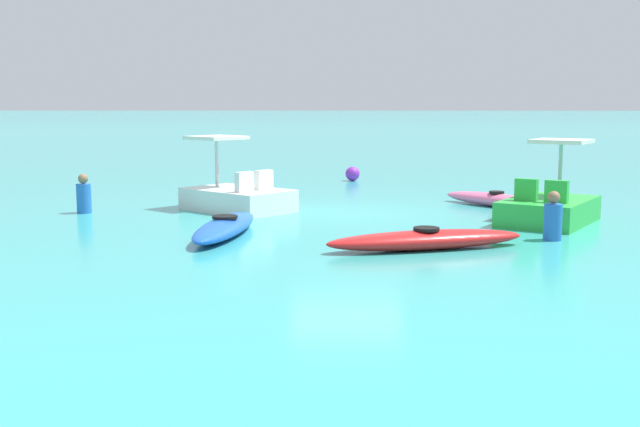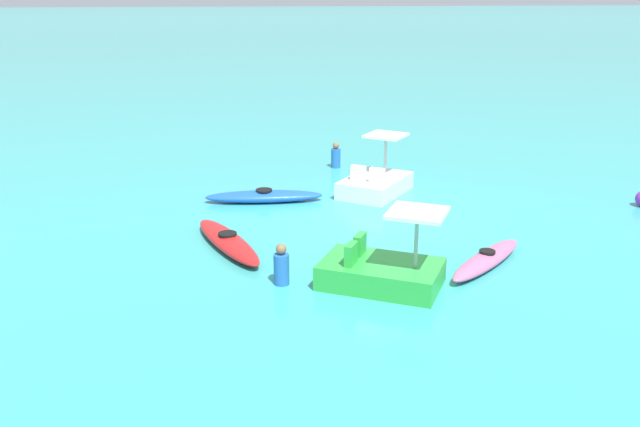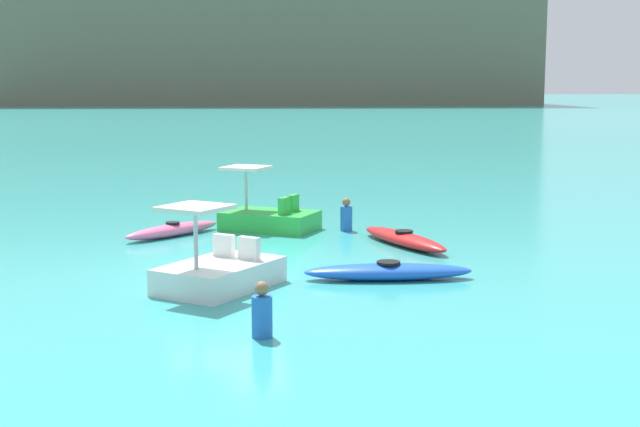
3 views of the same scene
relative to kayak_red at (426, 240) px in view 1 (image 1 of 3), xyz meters
The scene contains 9 objects.
ground_plane 4.52m from the kayak_red, 162.62° to the right, with size 600.00×600.00×0.00m, color #38ADA8.
kayak_red is the anchor object (origin of this frame).
kayak_blue 3.78m from the kayak_red, 108.98° to the right, with size 3.42×1.07×0.37m.
kayak_pink 5.94m from the kayak_red, 158.39° to the left, with size 2.63×2.42×0.37m.
pedal_boat_white 5.99m from the kayak_red, 140.08° to the right, with size 2.68×2.81×1.68m.
pedal_boat_green 4.08m from the kayak_red, 137.07° to the left, with size 2.83×2.52×1.68m.
buoy_purple 11.71m from the kayak_red, behind, with size 0.45×0.45×0.45m, color purple.
person_near_shore 8.27m from the kayak_red, 119.53° to the right, with size 0.45×0.45×0.88m.
person_by_kayaks 2.54m from the kayak_red, 112.71° to the left, with size 0.34×0.34×0.88m.
Camera 1 is at (17.04, 0.08, 2.39)m, focal length 43.33 mm.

